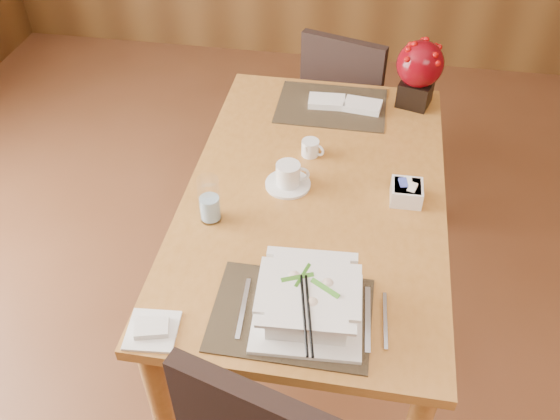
% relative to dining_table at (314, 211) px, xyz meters
% --- Properties ---
extents(dining_table, '(0.90, 1.50, 0.75)m').
position_rel_dining_table_xyz_m(dining_table, '(0.00, 0.00, 0.00)').
color(dining_table, '#B67632').
rests_on(dining_table, ground).
extents(placemat_near, '(0.45, 0.33, 0.01)m').
position_rel_dining_table_xyz_m(placemat_near, '(0.00, -0.55, 0.10)').
color(placemat_near, black).
rests_on(placemat_near, dining_table).
extents(placemat_far, '(0.45, 0.33, 0.01)m').
position_rel_dining_table_xyz_m(placemat_far, '(0.00, 0.55, 0.10)').
color(placemat_far, black).
rests_on(placemat_far, dining_table).
extents(soup_setting, '(0.32, 0.32, 0.12)m').
position_rel_dining_table_xyz_m(soup_setting, '(0.05, -0.54, 0.16)').
color(soup_setting, white).
rests_on(soup_setting, dining_table).
extents(coffee_cup, '(0.16, 0.16, 0.09)m').
position_rel_dining_table_xyz_m(coffee_cup, '(-0.10, 0.01, 0.14)').
color(coffee_cup, white).
rests_on(coffee_cup, dining_table).
extents(water_glass, '(0.08, 0.08, 0.17)m').
position_rel_dining_table_xyz_m(water_glass, '(-0.32, -0.20, 0.18)').
color(water_glass, white).
rests_on(water_glass, dining_table).
extents(creamer_jug, '(0.11, 0.11, 0.06)m').
position_rel_dining_table_xyz_m(creamer_jug, '(-0.05, 0.21, 0.13)').
color(creamer_jug, white).
rests_on(creamer_jug, dining_table).
extents(sugar_caddy, '(0.11, 0.11, 0.06)m').
position_rel_dining_table_xyz_m(sugar_caddy, '(0.31, 0.00, 0.13)').
color(sugar_caddy, white).
rests_on(sugar_caddy, dining_table).
extents(berry_decor, '(0.19, 0.19, 0.28)m').
position_rel_dining_table_xyz_m(berry_decor, '(0.34, 0.63, 0.26)').
color(berry_decor, black).
rests_on(berry_decor, dining_table).
extents(napkins_far, '(0.31, 0.12, 0.03)m').
position_rel_dining_table_xyz_m(napkins_far, '(0.06, 0.55, 0.12)').
color(napkins_far, white).
rests_on(napkins_far, dining_table).
extents(bread_plate, '(0.15, 0.15, 0.01)m').
position_rel_dining_table_xyz_m(bread_plate, '(-0.37, -0.67, 0.10)').
color(bread_plate, white).
rests_on(bread_plate, dining_table).
extents(far_chair, '(0.52, 0.52, 0.90)m').
position_rel_dining_table_xyz_m(far_chair, '(0.05, 0.98, -0.15)').
color(far_chair, black).
rests_on(far_chair, ground).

